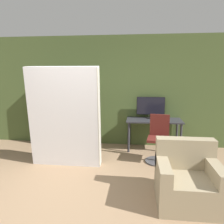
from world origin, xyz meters
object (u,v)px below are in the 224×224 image
at_px(office_chair, 159,143).
at_px(armchair, 187,180).
at_px(bookshelf, 52,113).
at_px(mattress_near, 65,118).
at_px(monitor, 151,107).

xyz_separation_m(office_chair, armchair, (0.27, -1.41, -0.08)).
distance_m(bookshelf, mattress_near, 1.54).
distance_m(monitor, bookshelf, 2.48).
relative_size(office_chair, bookshelf, 0.58).
height_order(office_chair, bookshelf, bookshelf).
height_order(monitor, armchair, monitor).
distance_m(office_chair, mattress_near, 1.95).
xyz_separation_m(monitor, mattress_near, (-1.69, -1.31, -0.04)).
height_order(mattress_near, armchair, mattress_near).
relative_size(monitor, armchair, 0.79).
bearing_deg(bookshelf, office_chair, -18.98).
bearing_deg(monitor, armchair, -80.18).
height_order(monitor, office_chair, monitor).
xyz_separation_m(mattress_near, armchair, (2.09, -0.99, -0.64)).
relative_size(monitor, bookshelf, 0.40).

